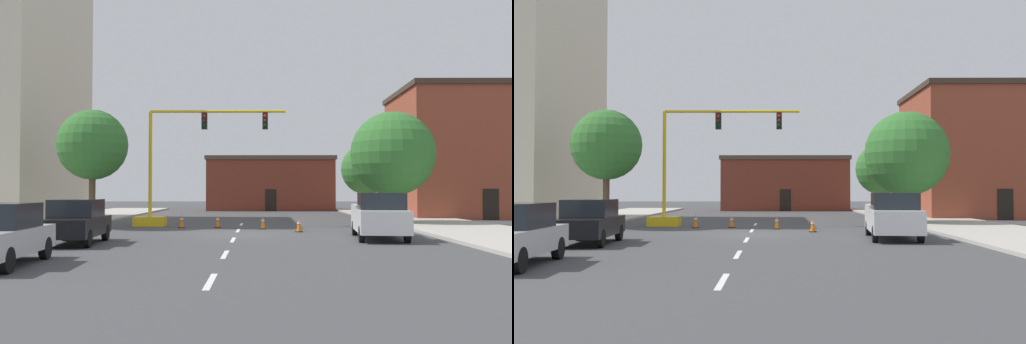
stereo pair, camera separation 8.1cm
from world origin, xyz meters
The scene contains 20 objects.
ground_plane centered at (0.00, 0.00, 0.00)m, with size 160.00×160.00×0.00m, color #424244.
sidewalk_left centered at (-11.91, 8.00, 0.07)m, with size 6.00×56.00×0.14m, color #B2ADA3.
sidewalk_right centered at (11.91, 8.00, 0.07)m, with size 6.00×56.00×0.14m, color #B2ADA3.
lane_stripe_seg_0 centered at (0.00, -14.00, 0.00)m, with size 0.16×2.40×0.01m, color silver.
lane_stripe_seg_1 centered at (0.00, -8.50, 0.00)m, with size 0.16×2.40×0.01m, color silver.
lane_stripe_seg_2 centered at (0.00, -3.00, 0.00)m, with size 0.16×2.40×0.01m, color silver.
lane_stripe_seg_3 centered at (0.00, 2.50, 0.00)m, with size 0.16×2.40×0.01m, color silver.
lane_stripe_seg_4 centered at (0.00, 8.00, 0.00)m, with size 0.16×2.40×0.01m, color silver.
building_brick_center centered at (2.23, 33.66, 2.82)m, with size 13.33×7.54×5.62m.
building_row_right centered at (17.38, 18.19, 5.03)m, with size 10.62×10.58×10.04m.
traffic_signal_gantry centered at (-4.19, 6.30, 2.23)m, with size 8.86×1.20×6.83m.
tree_right_far centered at (10.00, 20.30, 3.85)m, with size 4.21×4.21×5.96m.
tree_left_near centered at (-8.16, 4.35, 4.61)m, with size 3.90×3.90×6.58m.
tree_right_mid centered at (9.33, 8.02, 4.36)m, with size 5.21×5.21×6.97m.
pickup_truck_white centered at (6.28, -2.50, 0.97)m, with size 2.47×5.56×1.99m.
sedan_black_near_left centered at (-6.06, -4.86, 0.89)m, with size 2.09×4.59×1.74m.
traffic_cone_roadside_a centered at (-1.23, 4.99, 0.36)m, with size 0.36×0.36×0.72m.
traffic_cone_roadside_b centered at (3.11, 1.56, 0.34)m, with size 0.36×0.36×0.70m.
traffic_cone_roadside_c centered at (-3.23, 4.71, 0.38)m, with size 0.36×0.36×0.78m.
traffic_cone_roadside_d centered at (1.30, 3.68, 0.36)m, with size 0.36×0.36×0.73m.
Camera 1 is at (1.14, -27.20, 2.10)m, focal length 40.09 mm.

